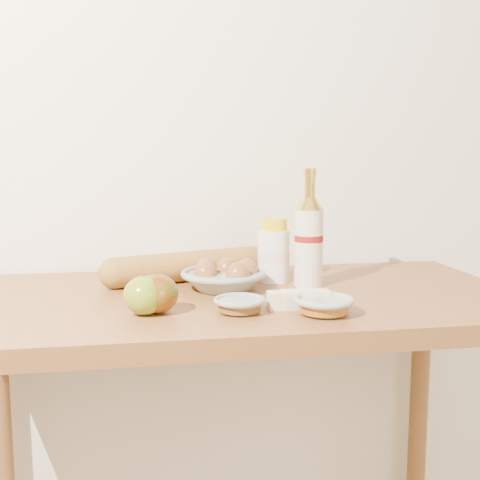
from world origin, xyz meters
The scene contains 11 objects.
back_wall centered at (0.00, 1.51, 1.30)m, with size 3.50×0.02×2.60m, color white.
table centered at (0.00, 1.18, 0.78)m, with size 1.20×0.60×0.90m.
bourbon_bottle centered at (0.17, 1.23, 1.01)m, with size 0.08×0.08×0.26m.
cream_bottle centered at (0.10, 1.29, 0.97)m, with size 0.09×0.09×0.15m.
egg_bowl centered at (-0.02, 1.23, 0.93)m, with size 0.24×0.24×0.07m.
baguette centered at (-0.09, 1.33, 0.93)m, with size 0.42×0.20×0.07m.
apple_yellowgreen centered at (-0.20, 1.05, 0.94)m, with size 0.10×0.10×0.07m.
apple_redgreen_front centered at (-0.17, 1.05, 0.94)m, with size 0.09×0.09×0.07m.
sugar_bowl centered at (-0.02, 1.03, 0.91)m, with size 0.11×0.11×0.03m.
syrup_bowl centered at (0.13, 0.99, 0.92)m, with size 0.13×0.13×0.03m.
butter_stick centered at (0.10, 1.05, 0.92)m, with size 0.12×0.04×0.04m.
Camera 1 is at (-0.20, -0.05, 1.20)m, focal length 45.00 mm.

